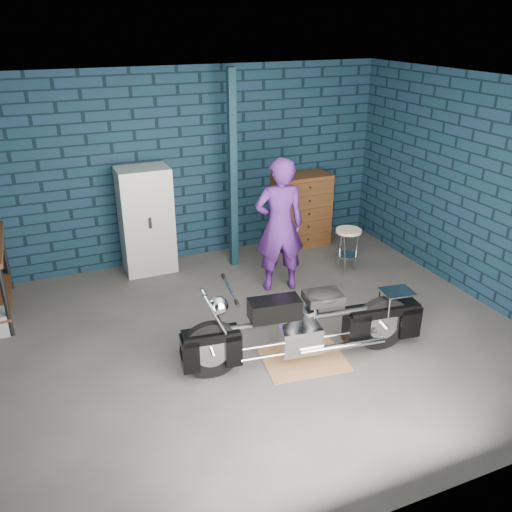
{
  "coord_description": "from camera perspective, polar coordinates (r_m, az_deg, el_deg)",
  "views": [
    {
      "loc": [
        -1.93,
        -4.72,
        3.3
      ],
      "look_at": [
        0.19,
        0.3,
        0.86
      ],
      "focal_mm": 38.0,
      "sensor_mm": 36.0,
      "label": 1
    }
  ],
  "objects": [
    {
      "name": "room_walls",
      "position": [
        5.79,
        -2.78,
        10.11
      ],
      "size": [
        6.02,
        5.01,
        2.71
      ],
      "color": "#102A36",
      "rests_on": "ground"
    },
    {
      "name": "shop_stool",
      "position": [
        7.57,
        9.57,
        0.55
      ],
      "size": [
        0.42,
        0.42,
        0.63
      ],
      "primitive_type": null,
      "rotation": [
        0.0,
        0.0,
        -0.26
      ],
      "color": "beige",
      "rests_on": "ground"
    },
    {
      "name": "tool_chest",
      "position": [
        8.34,
        4.84,
        4.81
      ],
      "size": [
        0.84,
        0.46,
        1.12
      ],
      "primitive_type": "cube",
      "color": "brown",
      "rests_on": "ground"
    },
    {
      "name": "motorcycle",
      "position": [
        5.52,
        5.26,
        -6.77
      ],
      "size": [
        2.23,
        0.86,
        0.96
      ],
      "primitive_type": null,
      "rotation": [
        0.0,
        0.0,
        -0.13
      ],
      "color": "black",
      "rests_on": "ground"
    },
    {
      "name": "support_post",
      "position": [
        7.38,
        -2.47,
        8.76
      ],
      "size": [
        0.1,
        0.1,
        2.7
      ],
      "primitive_type": "cube",
      "color": "#112B36",
      "rests_on": "ground"
    },
    {
      "name": "drip_mat",
      "position": [
        5.77,
        5.08,
        -10.81
      ],
      "size": [
        0.92,
        0.74,
        0.01
      ],
      "primitive_type": "cube",
      "rotation": [
        0.0,
        0.0,
        -0.13
      ],
      "color": "#91623F",
      "rests_on": "ground"
    },
    {
      "name": "ground",
      "position": [
        6.07,
        -0.57,
        -8.8
      ],
      "size": [
        6.0,
        6.0,
        0.0
      ],
      "primitive_type": "plane",
      "color": "#52504D",
      "rests_on": "ground"
    },
    {
      "name": "person",
      "position": [
        6.81,
        2.5,
        3.21
      ],
      "size": [
        0.71,
        0.53,
        1.75
      ],
      "primitive_type": "imported",
      "rotation": [
        0.0,
        0.0,
        2.95
      ],
      "color": "#52217C",
      "rests_on": "ground"
    },
    {
      "name": "locker",
      "position": [
        7.53,
        -11.46,
        3.67
      ],
      "size": [
        0.69,
        0.49,
        1.47
      ],
      "primitive_type": "cube",
      "color": "beige",
      "rests_on": "ground"
    }
  ]
}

